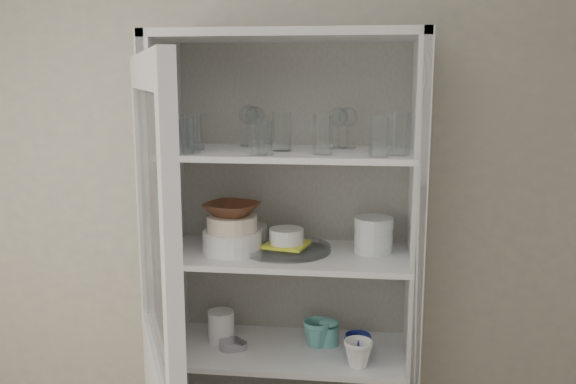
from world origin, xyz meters
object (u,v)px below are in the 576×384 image
Objects in this scene: terracotta_bowl at (232,209)px; mug_teal at (317,333)px; mug_blue at (358,345)px; plate_stack_front at (232,241)px; plate_stack_back at (244,234)px; yellow_trivet at (286,244)px; goblet_2 at (348,126)px; measuring_cups at (230,344)px; goblet_1 at (255,124)px; mug_white at (358,354)px; teal_jar at (329,334)px; white_canister at (221,326)px; white_ramekin at (286,236)px; goblet_0 at (249,124)px; glass_platter at (286,248)px; goblet_3 at (338,126)px; cream_bowl at (232,223)px; pantry_cabinet at (290,322)px; grey_bowl_stack at (373,235)px.

terracotta_bowl is 0.62m from mug_teal.
mug_blue is 0.96× the size of mug_teal.
mug_blue is (0.50, -0.02, -0.40)m from plate_stack_front.
plate_stack_back is 0.22m from yellow_trivet.
goblet_2 reaches higher than mug_teal.
mug_blue reaches higher than measuring_cups.
goblet_2 is 0.62m from plate_stack_back.
mug_white is at bearing -31.05° from goblet_1.
mug_white is 1.15× the size of teal_jar.
white_ramekin is at bearing -2.53° from white_canister.
goblet_0 reaches higher than plate_stack_front.
white_ramekin is at bearing 0.00° from glass_platter.
goblet_3 is at bearing -159.44° from goblet_2.
teal_jar is (0.17, 0.03, -0.41)m from white_ramekin.
cream_bowl is at bearing 0.00° from plate_stack_front.
teal_jar is (0.16, -0.02, -0.03)m from pantry_cabinet.
grey_bowl_stack is 1.31× the size of mug_teal.
goblet_0 is at bearing 148.19° from white_ramekin.
grey_bowl_stack is at bearing 5.72° from cream_bowl.
goblet_3 is at bearing 21.36° from white_ramekin.
mug_white is (0.29, -0.15, -0.36)m from glass_platter.
plate_stack_front is 0.55m from teal_jar.
goblet_0 is at bearing 148.19° from yellow_trivet.
pantry_cabinet is 21.82× the size of teal_jar.
grey_bowl_stack is at bearing -21.57° from goblet_3.
mug_teal is (0.33, 0.05, -0.46)m from cream_bowl.
white_canister is at bearing 177.47° from glass_platter.
goblet_2 is at bearing 130.50° from mug_blue.
measuring_cups is at bearing -120.68° from plate_stack_front.
plate_stack_back is 0.54m from grey_bowl_stack.
pantry_cabinet is 23.41× the size of measuring_cups.
yellow_trivet is (-0.19, -0.08, -0.46)m from goblet_3.
goblet_2 is 1.81× the size of teal_jar.
mug_teal is at bearing -16.41° from plate_stack_back.
pantry_cabinet is 0.41m from plate_stack_back.
plate_stack_back is 0.95× the size of terracotta_bowl.
plate_stack_front is 0.21m from white_ramekin.
goblet_2 is 0.84m from mug_teal.
white_canister is (-0.06, 0.05, -0.45)m from cream_bowl.
cream_bowl is 0.96× the size of terracotta_bowl.
plate_stack_back is at bearing 132.11° from mug_white.
mug_white is (0.43, -0.26, -0.84)m from goblet_1.
terracotta_bowl is (-0.22, -0.09, 0.49)m from pantry_cabinet.
goblet_1 is 1.28× the size of white_ramekin.
white_ramekin is (0.14, -0.11, -0.43)m from goblet_1.
teal_jar is at bearing 9.93° from plate_stack_front.
mug_white is 0.86× the size of white_canister.
plate_stack_back is 0.22m from glass_platter.
mug_blue is 0.18m from mug_teal.
terracotta_bowl is (-0.07, -0.15, -0.32)m from goblet_1.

